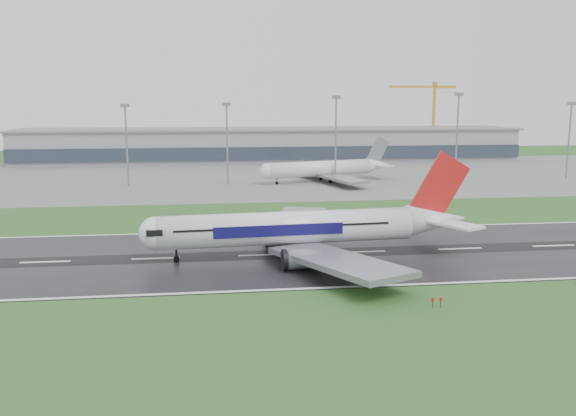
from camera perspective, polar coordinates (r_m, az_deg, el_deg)
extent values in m
plane|color=#26541F|center=(119.65, 7.10, -4.17)|extent=(520.00, 520.00, 0.00)
cube|color=black|center=(119.64, 7.10, -4.15)|extent=(400.00, 45.00, 0.10)
cube|color=slate|center=(240.84, -0.23, 3.16)|extent=(400.00, 130.00, 0.08)
cube|color=gray|center=(299.48, -1.64, 5.97)|extent=(240.00, 36.00, 15.00)
cylinder|color=gray|center=(214.79, -14.99, 5.57)|extent=(0.64, 0.64, 27.02)
cylinder|color=gray|center=(212.90, -5.77, 5.88)|extent=(0.64, 0.64, 27.41)
cylinder|color=gray|center=(217.27, 4.53, 6.31)|extent=(0.64, 0.64, 29.87)
cylinder|color=gray|center=(230.71, 15.67, 6.32)|extent=(0.64, 0.64, 30.94)
cylinder|color=gray|center=(251.20, 25.00, 5.66)|extent=(0.64, 0.64, 27.62)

